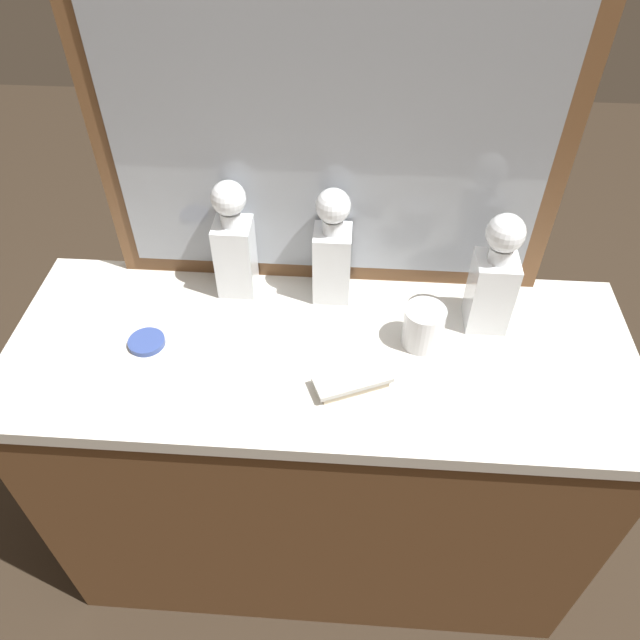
# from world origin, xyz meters

# --- Properties ---
(ground_plane) EXTENTS (6.00, 6.00, 0.00)m
(ground_plane) POSITION_xyz_m (0.00, 0.00, 0.00)
(ground_plane) COLOR #2D2319
(dresser) EXTENTS (1.27, 0.49, 0.82)m
(dresser) POSITION_xyz_m (0.00, 0.00, 0.41)
(dresser) COLOR brown
(dresser) RESTS_ON ground_plane
(dresser_mirror) EXTENTS (0.93, 0.03, 0.77)m
(dresser_mirror) POSITION_xyz_m (0.00, 0.23, 1.20)
(dresser_mirror) COLOR brown
(dresser_mirror) RESTS_ON dresser
(crystal_decanter_left) EXTENTS (0.08, 0.08, 0.27)m
(crystal_decanter_left) POSITION_xyz_m (-0.19, 0.17, 0.93)
(crystal_decanter_left) COLOR white
(crystal_decanter_left) RESTS_ON dresser
(crystal_decanter_far_left) EXTENTS (0.08, 0.08, 0.27)m
(crystal_decanter_far_left) POSITION_xyz_m (0.34, 0.10, 0.93)
(crystal_decanter_far_left) COLOR white
(crystal_decanter_far_left) RESTS_ON dresser
(crystal_decanter_far_right) EXTENTS (0.08, 0.08, 0.26)m
(crystal_decanter_far_right) POSITION_xyz_m (0.01, 0.17, 0.93)
(crystal_decanter_far_right) COLOR white
(crystal_decanter_far_right) RESTS_ON dresser
(crystal_tumbler_rear) EXTENTS (0.08, 0.08, 0.09)m
(crystal_tumbler_rear) POSITION_xyz_m (0.20, 0.03, 0.86)
(crystal_tumbler_rear) COLOR white
(crystal_tumbler_rear) RESTS_ON dresser
(silver_brush_far_left) EXTENTS (0.16, 0.11, 0.02)m
(silver_brush_far_left) POSITION_xyz_m (0.07, -0.09, 0.83)
(silver_brush_far_left) COLOR #B7A88C
(silver_brush_far_left) RESTS_ON dresser
(porcelain_dish) EXTENTS (0.07, 0.07, 0.01)m
(porcelain_dish) POSITION_xyz_m (-0.35, -0.01, 0.83)
(porcelain_dish) COLOR #33478C
(porcelain_dish) RESTS_ON dresser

